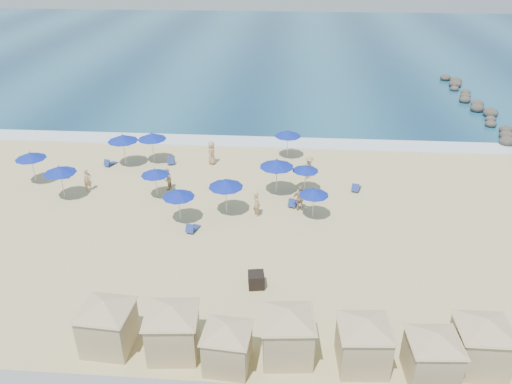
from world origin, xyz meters
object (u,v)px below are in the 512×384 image
at_px(beachgoer_2, 300,198).
at_px(beachgoer_4, 212,153).
at_px(umbrella_7, 226,183).
at_px(beachgoer_1, 167,179).
at_px(rock_jetty, 482,110).
at_px(cabana_0, 106,318).
at_px(umbrella_3, 152,136).
at_px(umbrella_5, 178,194).
at_px(beachgoer_0, 88,180).
at_px(umbrella_2, 123,138).
at_px(umbrella_6, 277,163).
at_px(umbrella_8, 288,133).
at_px(cabana_2, 227,339).
at_px(umbrella_0, 30,156).
at_px(cabana_6, 483,337).
at_px(cabana_4, 364,335).
at_px(umbrella_9, 306,168).
at_px(umbrella_10, 314,192).
at_px(trash_bin, 256,280).
at_px(cabana_3, 288,327).
at_px(beachgoer_5, 257,204).
at_px(cabana_5, 434,349).
at_px(beachgoer_3, 309,167).
at_px(umbrella_4, 155,172).
at_px(umbrella_1, 59,170).
at_px(cabana_1, 172,322).

height_order(beachgoer_2, beachgoer_4, beachgoer_4).
xyz_separation_m(umbrella_7, beachgoer_1, (-4.69, 3.18, -1.44)).
relative_size(rock_jetty, cabana_0, 5.90).
distance_m(rock_jetty, umbrella_3, 33.45).
height_order(umbrella_5, beachgoer_0, umbrella_5).
height_order(umbrella_2, beachgoer_4, umbrella_2).
bearing_deg(umbrella_2, umbrella_6, -17.90).
relative_size(umbrella_8, beachgoer_0, 1.49).
height_order(cabana_2, umbrella_0, cabana_2).
distance_m(umbrella_7, umbrella_8, 10.24).
height_order(cabana_6, umbrella_8, cabana_6).
bearing_deg(cabana_2, cabana_4, 4.83).
relative_size(umbrella_2, beachgoer_2, 1.50).
bearing_deg(beachgoer_0, umbrella_3, 10.45).
distance_m(umbrella_9, beachgoer_0, 15.54).
relative_size(cabana_0, umbrella_7, 1.75).
bearing_deg(umbrella_6, beachgoer_4, 138.18).
relative_size(cabana_2, beachgoer_0, 2.46).
bearing_deg(umbrella_10, cabana_2, -107.27).
distance_m(trash_bin, beachgoer_2, 8.59).
height_order(cabana_3, umbrella_5, cabana_3).
bearing_deg(beachgoer_0, beachgoer_5, -58.04).
relative_size(cabana_5, beachgoer_1, 2.67).
bearing_deg(umbrella_7, umbrella_10, -1.20).
relative_size(cabana_0, umbrella_2, 1.67).
xyz_separation_m(cabana_0, cabana_3, (7.92, 0.00, 0.03)).
bearing_deg(cabana_0, trash_bin, 36.95).
xyz_separation_m(cabana_3, beachgoer_1, (-8.89, 15.29, -0.86)).
height_order(umbrella_6, beachgoer_5, umbrella_6).
relative_size(cabana_2, cabana_4, 0.90).
bearing_deg(beachgoer_3, cabana_0, -170.71).
bearing_deg(beachgoer_2, umbrella_3, -38.98).
distance_m(beachgoer_2, beachgoer_5, 2.97).
bearing_deg(umbrella_6, cabana_4, -74.55).
bearing_deg(umbrella_6, beachgoer_2, -53.17).
distance_m(umbrella_7, beachgoer_4, 8.22).
bearing_deg(beachgoer_2, umbrella_4, -14.59).
distance_m(rock_jetty, umbrella_8, 23.25).
distance_m(cabana_2, umbrella_1, 19.35).
relative_size(umbrella_0, beachgoer_4, 1.33).
bearing_deg(beachgoer_1, cabana_2, 25.18).
height_order(umbrella_0, umbrella_10, umbrella_0).
bearing_deg(umbrella_6, beachgoer_0, -177.86).
distance_m(umbrella_0, umbrella_3, 8.92).
distance_m(cabana_1, cabana_6, 13.12).
bearing_deg(umbrella_3, cabana_2, -67.44).
bearing_deg(cabana_2, umbrella_10, 72.73).
bearing_deg(umbrella_6, cabana_3, -86.05).
height_order(cabana_1, beachgoer_2, cabana_1).
relative_size(umbrella_3, beachgoer_4, 1.37).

